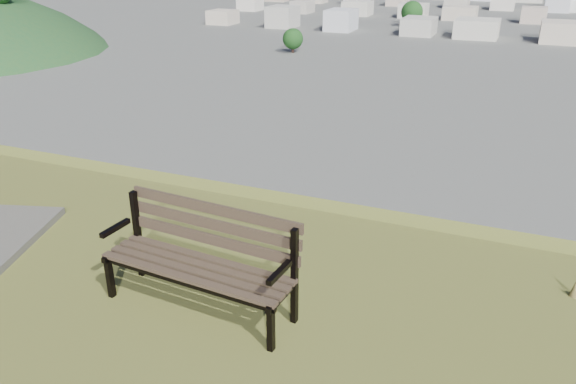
% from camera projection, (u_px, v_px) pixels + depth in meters
% --- Properties ---
extents(park_bench, '(1.73, 0.67, 0.89)m').
position_uv_depth(park_bench, '(202.00, 254.00, 4.74)').
color(park_bench, '#3E3324').
rests_on(park_bench, hilltop_mesa).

